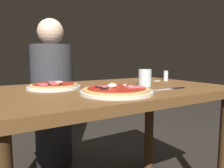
% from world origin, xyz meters
% --- Properties ---
extents(dining_table, '(1.20, 0.74, 0.73)m').
position_xyz_m(dining_table, '(0.00, 0.00, 0.61)').
color(dining_table, brown).
rests_on(dining_table, ground).
extents(pizza_foreground, '(0.32, 0.32, 0.05)m').
position_xyz_m(pizza_foreground, '(-0.08, -0.18, 0.74)').
color(pizza_foreground, silver).
rests_on(pizza_foreground, dining_table).
extents(pizza_across_left, '(0.26, 0.26, 0.03)m').
position_xyz_m(pizza_across_left, '(-0.26, 0.12, 0.74)').
color(pizza_across_left, white).
rests_on(pizza_across_left, dining_table).
extents(water_glass_near, '(0.07, 0.07, 0.09)m').
position_xyz_m(water_glass_near, '(0.18, -0.05, 0.77)').
color(water_glass_near, silver).
rests_on(water_glass_near, dining_table).
extents(fork, '(0.16, 0.03, 0.00)m').
position_xyz_m(fork, '(0.35, 0.11, 0.73)').
color(fork, silver).
rests_on(fork, dining_table).
extents(knife, '(0.20, 0.02, 0.01)m').
position_xyz_m(knife, '(0.22, -0.21, 0.73)').
color(knife, silver).
rests_on(knife, dining_table).
extents(salt_shaker, '(0.03, 0.03, 0.07)m').
position_xyz_m(salt_shaker, '(0.49, 0.10, 0.76)').
color(salt_shaker, white).
rests_on(salt_shaker, dining_table).
extents(diner_person, '(0.32, 0.32, 1.18)m').
position_xyz_m(diner_person, '(-0.10, 0.74, 0.56)').
color(diner_person, black).
rests_on(diner_person, ground).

